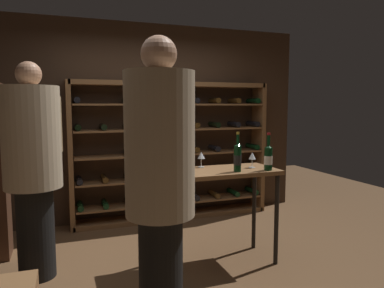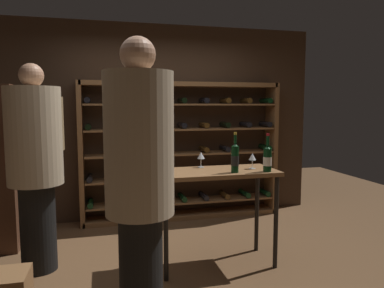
{
  "view_description": "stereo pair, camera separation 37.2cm",
  "coord_description": "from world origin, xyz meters",
  "px_view_note": "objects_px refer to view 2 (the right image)",
  "views": [
    {
      "loc": [
        -1.09,
        -3.3,
        1.58
      ],
      "look_at": [
        0.18,
        0.18,
        1.18
      ],
      "focal_mm": 34.18,
      "sensor_mm": 36.0,
      "label": 1
    },
    {
      "loc": [
        -0.73,
        -3.41,
        1.58
      ],
      "look_at": [
        0.18,
        0.18,
        1.18
      ],
      "focal_mm": 34.18,
      "sensor_mm": 36.0,
      "label": 2
    }
  ],
  "objects_px": {
    "person_guest_blue_shirt": "(35,159)",
    "wine_glass_stemmed_right": "(201,156)",
    "wine_rack": "(183,151)",
    "tasting_table": "(216,183)",
    "wine_bottle_gold_foil": "(267,158)",
    "wine_glass_stemmed_center": "(252,157)",
    "wine_bottle_green_slim": "(235,158)",
    "person_bystander_red_print": "(140,177)"
  },
  "relations": [
    {
      "from": "wine_bottle_gold_foil",
      "to": "wine_glass_stemmed_center",
      "type": "relative_size",
      "value": 2.32
    },
    {
      "from": "person_guest_blue_shirt",
      "to": "wine_bottle_green_slim",
      "type": "height_order",
      "value": "person_guest_blue_shirt"
    },
    {
      "from": "tasting_table",
      "to": "wine_bottle_green_slim",
      "type": "bearing_deg",
      "value": -48.09
    },
    {
      "from": "wine_rack",
      "to": "person_bystander_red_print",
      "type": "bearing_deg",
      "value": -109.03
    },
    {
      "from": "wine_bottle_gold_foil",
      "to": "wine_glass_stemmed_right",
      "type": "height_order",
      "value": "wine_bottle_gold_foil"
    },
    {
      "from": "person_guest_blue_shirt",
      "to": "wine_bottle_gold_foil",
      "type": "xyz_separation_m",
      "value": [
        2.13,
        -0.48,
        0.0
      ]
    },
    {
      "from": "person_guest_blue_shirt",
      "to": "wine_bottle_green_slim",
      "type": "distance_m",
      "value": 1.87
    },
    {
      "from": "wine_bottle_gold_foil",
      "to": "tasting_table",
      "type": "bearing_deg",
      "value": 157.45
    },
    {
      "from": "person_guest_blue_shirt",
      "to": "wine_glass_stemmed_right",
      "type": "distance_m",
      "value": 1.58
    },
    {
      "from": "wine_rack",
      "to": "wine_glass_stemmed_center",
      "type": "relative_size",
      "value": 17.44
    },
    {
      "from": "person_guest_blue_shirt",
      "to": "wine_glass_stemmed_center",
      "type": "bearing_deg",
      "value": 93.27
    },
    {
      "from": "wine_bottle_green_slim",
      "to": "wine_glass_stemmed_right",
      "type": "bearing_deg",
      "value": 123.67
    },
    {
      "from": "tasting_table",
      "to": "wine_glass_stemmed_right",
      "type": "xyz_separation_m",
      "value": [
        -0.1,
        0.2,
        0.24
      ]
    },
    {
      "from": "wine_bottle_gold_foil",
      "to": "wine_glass_stemmed_center",
      "type": "bearing_deg",
      "value": 112.16
    },
    {
      "from": "wine_bottle_green_slim",
      "to": "wine_rack",
      "type": "bearing_deg",
      "value": 93.52
    },
    {
      "from": "wine_rack",
      "to": "person_guest_blue_shirt",
      "type": "bearing_deg",
      "value": -143.45
    },
    {
      "from": "wine_rack",
      "to": "tasting_table",
      "type": "bearing_deg",
      "value": -91.1
    },
    {
      "from": "wine_rack",
      "to": "wine_glass_stemmed_right",
      "type": "height_order",
      "value": "wine_rack"
    },
    {
      "from": "wine_rack",
      "to": "wine_bottle_green_slim",
      "type": "xyz_separation_m",
      "value": [
        0.11,
        -1.71,
        0.15
      ]
    },
    {
      "from": "wine_rack",
      "to": "wine_glass_stemmed_center",
      "type": "height_order",
      "value": "wine_rack"
    },
    {
      "from": "tasting_table",
      "to": "person_bystander_red_print",
      "type": "height_order",
      "value": "person_bystander_red_print"
    },
    {
      "from": "person_guest_blue_shirt",
      "to": "wine_glass_stemmed_center",
      "type": "relative_size",
      "value": 12.41
    },
    {
      "from": "tasting_table",
      "to": "person_bystander_red_print",
      "type": "relative_size",
      "value": 0.58
    },
    {
      "from": "tasting_table",
      "to": "wine_bottle_green_slim",
      "type": "distance_m",
      "value": 0.33
    },
    {
      "from": "person_guest_blue_shirt",
      "to": "wine_rack",
      "type": "bearing_deg",
      "value": 138.19
    },
    {
      "from": "wine_rack",
      "to": "person_bystander_red_print",
      "type": "height_order",
      "value": "person_bystander_red_print"
    },
    {
      "from": "person_bystander_red_print",
      "to": "wine_glass_stemmed_center",
      "type": "xyz_separation_m",
      "value": [
        1.22,
        0.96,
        -0.05
      ]
    },
    {
      "from": "wine_rack",
      "to": "wine_bottle_gold_foil",
      "type": "distance_m",
      "value": 1.81
    },
    {
      "from": "wine_glass_stemmed_right",
      "to": "wine_bottle_green_slim",
      "type": "bearing_deg",
      "value": -56.33
    },
    {
      "from": "tasting_table",
      "to": "wine_bottle_gold_foil",
      "type": "distance_m",
      "value": 0.55
    },
    {
      "from": "person_bystander_red_print",
      "to": "wine_glass_stemmed_center",
      "type": "height_order",
      "value": "person_bystander_red_print"
    },
    {
      "from": "tasting_table",
      "to": "wine_bottle_green_slim",
      "type": "height_order",
      "value": "wine_bottle_green_slim"
    },
    {
      "from": "wine_bottle_green_slim",
      "to": "wine_bottle_gold_foil",
      "type": "relative_size",
      "value": 1.04
    },
    {
      "from": "wine_bottle_gold_foil",
      "to": "wine_glass_stemmed_center",
      "type": "xyz_separation_m",
      "value": [
        -0.07,
        0.18,
        -0.01
      ]
    },
    {
      "from": "tasting_table",
      "to": "wine_glass_stemmed_right",
      "type": "bearing_deg",
      "value": 116.09
    },
    {
      "from": "person_guest_blue_shirt",
      "to": "wine_glass_stemmed_right",
      "type": "bearing_deg",
      "value": 98.06
    },
    {
      "from": "wine_bottle_gold_foil",
      "to": "person_bystander_red_print",
      "type": "bearing_deg",
      "value": -149.01
    },
    {
      "from": "wine_bottle_green_slim",
      "to": "wine_bottle_gold_foil",
      "type": "height_order",
      "value": "wine_bottle_green_slim"
    },
    {
      "from": "person_guest_blue_shirt",
      "to": "wine_glass_stemmed_right",
      "type": "xyz_separation_m",
      "value": [
        1.58,
        -0.1,
        -0.01
      ]
    },
    {
      "from": "person_guest_blue_shirt",
      "to": "tasting_table",
      "type": "bearing_deg",
      "value": 91.61
    },
    {
      "from": "wine_rack",
      "to": "person_guest_blue_shirt",
      "type": "height_order",
      "value": "person_guest_blue_shirt"
    },
    {
      "from": "wine_rack",
      "to": "wine_bottle_green_slim",
      "type": "height_order",
      "value": "wine_rack"
    }
  ]
}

